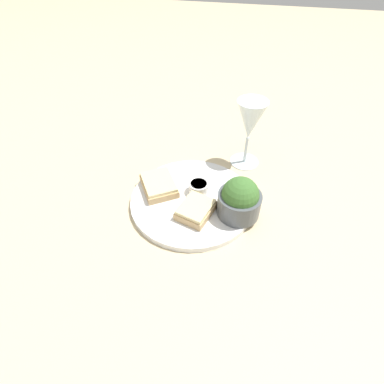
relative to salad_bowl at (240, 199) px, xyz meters
The scene contains 7 objects.
ground_plane 0.12m from the salad_bowl, 78.64° to the left, with size 4.00×4.00×0.00m, color #C6B289.
dinner_plate 0.12m from the salad_bowl, 78.64° to the left, with size 0.28×0.28×0.01m.
salad_bowl is the anchor object (origin of this frame).
sauce_ramekin 0.11m from the salad_bowl, 64.83° to the left, with size 0.05×0.05×0.03m.
cheese_toast_near 0.20m from the salad_bowl, 79.22° to the left, with size 0.12×0.11×0.03m.
cheese_toast_far 0.10m from the salad_bowl, 104.51° to the left, with size 0.10×0.09×0.03m.
wine_glass 0.21m from the salad_bowl, ahead, with size 0.08×0.08×0.18m.
Camera 1 is at (-0.48, -0.11, 0.50)m, focal length 28.00 mm.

